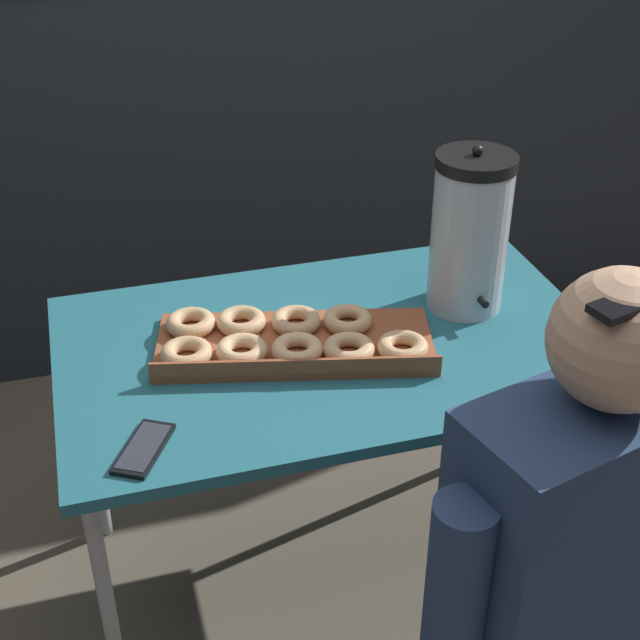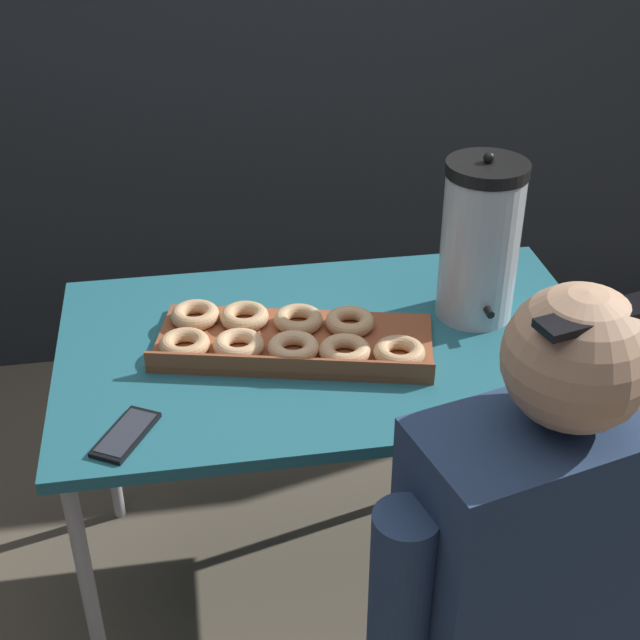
% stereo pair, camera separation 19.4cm
% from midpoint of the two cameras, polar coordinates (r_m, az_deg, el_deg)
% --- Properties ---
extents(ground_plane, '(12.00, 12.00, 0.00)m').
position_cam_midpoint_polar(ground_plane, '(2.47, 2.93, -16.08)').
color(ground_plane, brown).
extents(back_wall, '(6.00, 0.11, 2.42)m').
position_cam_midpoint_polar(back_wall, '(2.90, -1.57, 19.60)').
color(back_wall, '#23282D').
rests_on(back_wall, ground).
extents(folding_table, '(1.20, 0.74, 0.74)m').
position_cam_midpoint_polar(folding_table, '(2.01, 3.46, -2.77)').
color(folding_table, '#236675').
rests_on(folding_table, ground).
extents(donut_box, '(0.65, 0.39, 0.05)m').
position_cam_midpoint_polar(donut_box, '(1.94, 0.75, -1.28)').
color(donut_box, brown).
rests_on(donut_box, folding_table).
extents(coffee_urn, '(0.18, 0.20, 0.40)m').
position_cam_midpoint_polar(coffee_urn, '(2.04, 12.93, 4.87)').
color(coffee_urn, silver).
rests_on(coffee_urn, folding_table).
extents(cell_phone, '(0.14, 0.17, 0.01)m').
position_cam_midpoint_polar(cell_phone, '(1.73, -9.18, -7.35)').
color(cell_phone, black).
rests_on(cell_phone, folding_table).
extents(person_seated, '(0.59, 0.33, 1.25)m').
position_cam_midpoint_polar(person_seated, '(1.66, 16.62, -18.43)').
color(person_seated, '#33332D').
rests_on(person_seated, ground).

